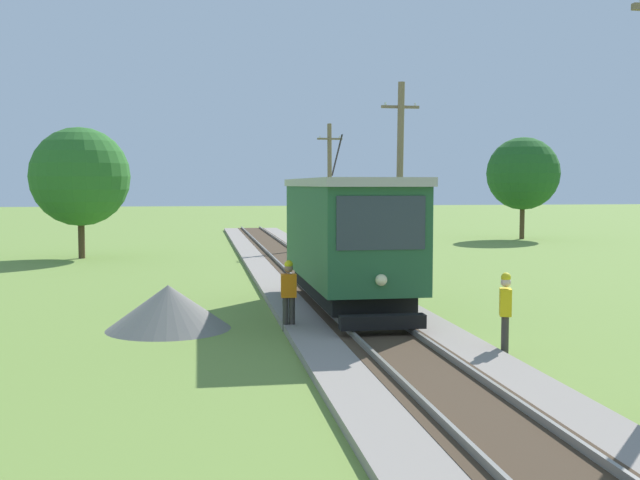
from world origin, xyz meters
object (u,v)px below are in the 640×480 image
Objects in this scene: utility_pole_mid at (400,182)px; track_worker at (505,310)px; second_worker at (289,292)px; utility_pole_far at (330,185)px; gravel_pile at (168,307)px; tree_left_near at (523,174)px; red_tram at (347,236)px; tree_left_far at (80,177)px.

utility_pole_mid is 11.89m from track_worker.
track_worker is 5.42m from second_worker.
utility_pole_far is at bearing 170.61° from second_worker.
gravel_pile is 36.58m from tree_left_near.
track_worker is (2.28, -5.80, -1.21)m from red_tram.
track_worker is 26.78m from tree_left_far.
tree_left_near is (15.11, 32.89, 3.40)m from track_worker.
gravel_pile is (-8.00, -7.37, -3.19)m from utility_pole_mid.
track_worker is (-0.79, -26.24, -2.62)m from utility_pole_far.
tree_left_far is (-27.27, -9.23, -0.35)m from tree_left_near.
utility_pole_mid is 17.74m from tree_left_far.
utility_pole_far is at bearing -155.10° from tree_left_near.
utility_pole_far is at bearing 81.46° from red_tram.
second_worker reaches higher than gravel_pile.
red_tram is 1.25× the size of tree_left_near.
second_worker is at bearing -68.70° from tree_left_far.
tree_left_far reaches higher than track_worker.
red_tram is 6.35m from track_worker.
utility_pole_far is 13.21m from tree_left_far.
utility_pole_mid is 4.10× the size of second_worker.
gravel_pile is (-8.00, -22.08, -3.04)m from utility_pole_far.
tree_left_near is at bearing 24.90° from utility_pole_far.
gravel_pile is at bearing -137.36° from utility_pole_mid.
utility_pole_far is 23.57m from second_worker.
utility_pole_mid is 14.71m from utility_pole_far.
gravel_pile is at bearing -127.85° from tree_left_near.
tree_left_near is 28.79m from tree_left_far.
utility_pole_mid reaches higher than tree_left_near.
red_tram is 4.79× the size of track_worker.
red_tram is 1.32× the size of tree_left_far.
gravel_pile is 1.76× the size of track_worker.
gravel_pile is 0.46× the size of tree_left_near.
red_tram is at bearing -118.16° from utility_pole_mid.
utility_pole_mid is 1.13× the size of tree_left_far.
tree_left_far is at bearing 104.23° from gravel_pile.
tree_left_near is (14.32, 21.35, 0.63)m from utility_pole_mid.
second_worker is (-1.96, -2.43, -1.21)m from red_tram.
utility_pole_mid is at bearing 151.38° from second_worker.
tree_left_near is at bearing 18.70° from tree_left_far.
utility_pole_far is 1.08× the size of tree_left_far.
tree_left_near is at bearing 149.78° from second_worker.
utility_pole_mid reaches higher than gravel_pile.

